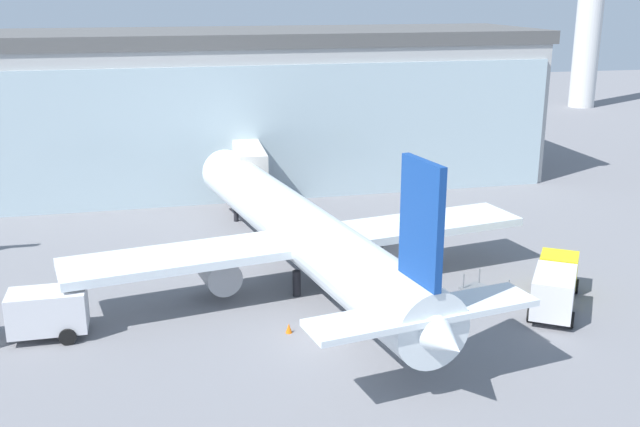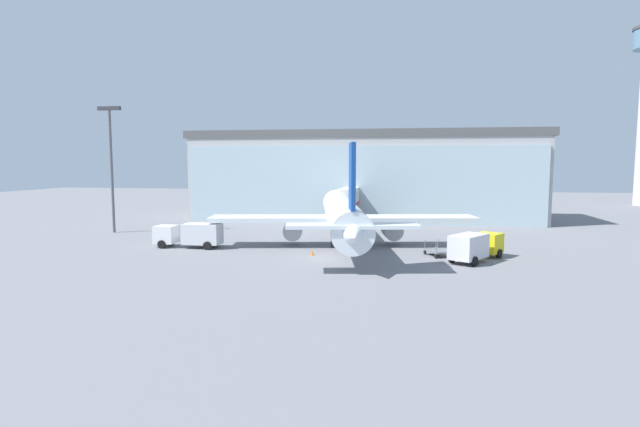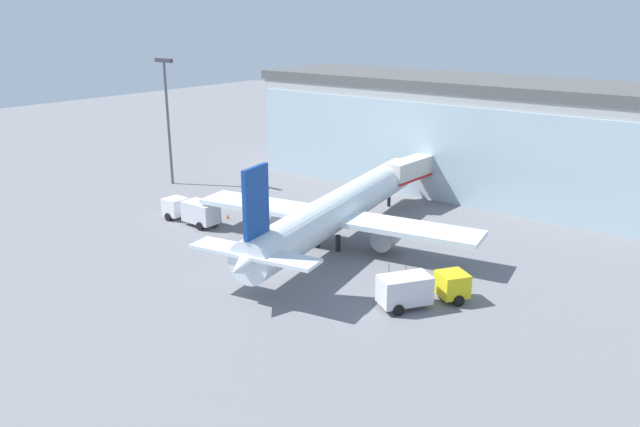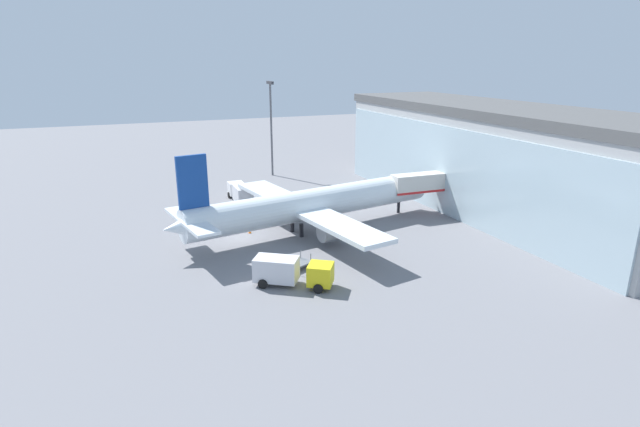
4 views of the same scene
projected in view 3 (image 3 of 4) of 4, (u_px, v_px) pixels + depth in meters
ground at (280, 267)px, 56.58m from camera, size 240.00×240.00×0.00m
terminal_building at (462, 134)px, 80.78m from camera, size 56.23×16.85×14.28m
jet_bridge at (421, 166)px, 75.88m from camera, size 2.52×12.67×5.59m
apron_light_mast at (167, 110)px, 81.45m from camera, size 3.20×0.40×16.53m
airplane at (337, 211)px, 61.63m from camera, size 29.53×36.42×10.89m
catering_truck at (192, 211)px, 67.99m from camera, size 7.33×2.59×2.65m
fuel_truck at (420, 288)px, 48.77m from camera, size 5.82×7.32×2.65m
baggage_cart at (396, 280)px, 52.52m from camera, size 2.66×3.22×1.50m
safety_cone_nose at (273, 256)px, 58.47m from camera, size 0.36×0.36×0.55m
safety_cone_wingtip at (227, 216)px, 69.99m from camera, size 0.36×0.36×0.55m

